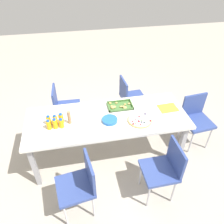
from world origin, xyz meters
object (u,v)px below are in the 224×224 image
object	(u,v)px
chair_far_left	(63,106)
chair_end	(196,117)
cardboard_tube	(69,117)
fruit_pizza	(140,120)
plate_stack	(110,120)
party_table	(107,121)
juice_bottle_0	(49,125)
napkin_stack	(88,127)
juice_bottle_1	(55,124)
chair_near_right	(165,167)
chair_near_left	(80,183)
juice_bottle_5	(61,119)
juice_bottle_4	(55,120)
paper_folder	(168,108)
snack_tray	(120,106)
chair_far_right	(130,96)
juice_bottle_3	(49,121)
juice_bottle_2	(61,123)

from	to	relation	value
chair_far_left	chair_end	bearing A→B (deg)	73.53
chair_far_left	cardboard_tube	bearing A→B (deg)	10.39
fruit_pizza	plate_stack	world-z (taller)	fruit_pizza
party_table	chair_far_left	world-z (taller)	chair_far_left
juice_bottle_0	napkin_stack	distance (m)	0.49
chair_far_left	fruit_pizza	size ratio (longest dim) A/B	2.61
juice_bottle_1	plate_stack	world-z (taller)	juice_bottle_1
chair_near_right	plate_stack	world-z (taller)	chair_near_right
chair_end	juice_bottle_0	size ratio (longest dim) A/B	6.09
chair_near_left	juice_bottle_5	size ratio (longest dim) A/B	5.53
juice_bottle_4	juice_bottle_5	distance (m)	0.08
juice_bottle_1	paper_folder	xyz separation A→B (m)	(1.56, 0.12, -0.06)
party_table	napkin_stack	bearing A→B (deg)	-149.20
juice_bottle_0	plate_stack	xyz separation A→B (m)	(0.77, -0.00, -0.04)
party_table	snack_tray	xyz separation A→B (m)	(0.22, 0.20, 0.08)
chair_far_right	juice_bottle_1	xyz separation A→B (m)	(-1.20, -0.87, 0.31)
juice_bottle_1	cardboard_tube	distance (m)	0.19
juice_bottle_4	paper_folder	size ratio (longest dim) A/B	0.55
juice_bottle_0	snack_tray	world-z (taller)	juice_bottle_0
juice_bottle_5	plate_stack	bearing A→B (deg)	-7.60
juice_bottle_0	chair_near_left	bearing A→B (deg)	-65.61
party_table	paper_folder	xyz separation A→B (m)	(0.88, 0.04, 0.07)
snack_tray	chair_near_right	bearing A→B (deg)	-70.09
chair_far_left	juice_bottle_3	size ratio (longest dim) A/B	6.00
chair_near_right	fruit_pizza	bearing A→B (deg)	13.33
paper_folder	chair_near_right	bearing A→B (deg)	-112.11
cardboard_tube	paper_folder	distance (m)	1.38
chair_end	juice_bottle_5	world-z (taller)	juice_bottle_5
chair_far_right	juice_bottle_2	world-z (taller)	juice_bottle_2
chair_end	plate_stack	world-z (taller)	chair_end
juice_bottle_1	snack_tray	world-z (taller)	juice_bottle_1
snack_tray	fruit_pizza	bearing A→B (deg)	-61.25
chair_near_left	chair_far_right	size ratio (longest dim) A/B	1.00
plate_stack	juice_bottle_3	bearing A→B (deg)	173.80
juice_bottle_1	snack_tray	size ratio (longest dim) A/B	0.41
chair_far_right	paper_folder	distance (m)	0.87
juice_bottle_5	paper_folder	bearing A→B (deg)	1.59
paper_folder	chair_near_left	bearing A→B (deg)	-148.45
juice_bottle_3	juice_bottle_5	distance (m)	0.16
chair_far_left	fruit_pizza	xyz separation A→B (m)	(1.01, -0.88, 0.26)
chair_far_left	juice_bottle_5	distance (m)	0.79
juice_bottle_5	napkin_stack	world-z (taller)	juice_bottle_5
cardboard_tube	party_table	bearing A→B (deg)	2.54
juice_bottle_5	napkin_stack	size ratio (longest dim) A/B	1.00
chair_near_right	juice_bottle_1	distance (m)	1.44
juice_bottle_0	cardboard_tube	distance (m)	0.27
juice_bottle_2	juice_bottle_3	world-z (taller)	juice_bottle_3
chair_far_left	juice_bottle_2	xyz separation A→B (m)	(0.00, -0.81, 0.31)
chair_end	juice_bottle_3	bearing A→B (deg)	-4.53
chair_near_left	juice_bottle_0	size ratio (longest dim) A/B	6.09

